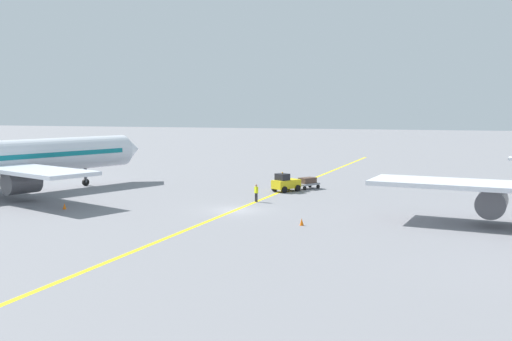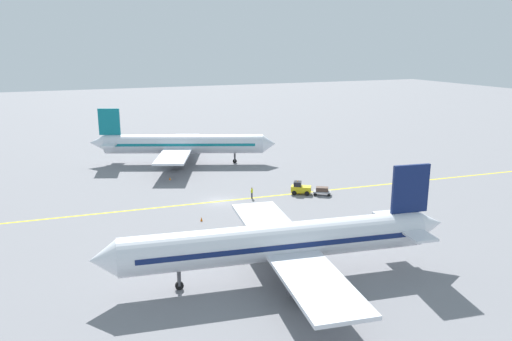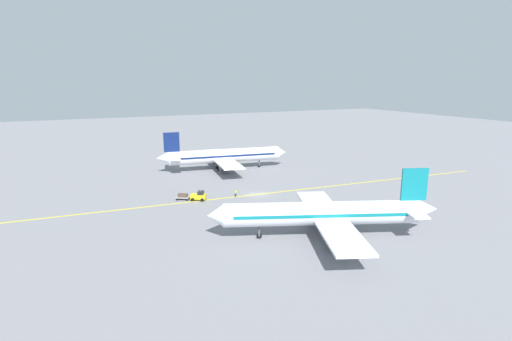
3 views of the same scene
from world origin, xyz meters
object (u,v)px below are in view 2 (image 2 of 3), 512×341
object	(u,v)px
airplane_adjacent_stand	(182,144)
ground_crew_worker	(252,192)
baggage_cart_trailing	(322,190)
traffic_cone_mid_apron	(201,219)
airplane_at_gate	(282,242)
baggage_tug_white	(300,188)
traffic_cone_near_nose	(170,178)

from	to	relation	value
airplane_adjacent_stand	ground_crew_worker	world-z (taller)	airplane_adjacent_stand
airplane_adjacent_stand	baggage_cart_trailing	world-z (taller)	airplane_adjacent_stand
ground_crew_worker	traffic_cone_mid_apron	world-z (taller)	ground_crew_worker
airplane_at_gate	baggage_cart_trailing	size ratio (longest dim) A/B	12.05
baggage_tug_white	baggage_cart_trailing	world-z (taller)	baggage_tug_white
traffic_cone_mid_apron	baggage_tug_white	bearing A→B (deg)	-71.52
airplane_at_gate	traffic_cone_near_nose	bearing A→B (deg)	2.70
baggage_cart_trailing	traffic_cone_near_nose	xyz separation A→B (m)	(17.46, 19.41, -0.49)
baggage_tug_white	traffic_cone_near_nose	world-z (taller)	baggage_tug_white
airplane_adjacent_stand	traffic_cone_near_nose	distance (m)	12.59
airplane_at_gate	baggage_cart_trailing	world-z (taller)	airplane_at_gate
airplane_adjacent_stand	ground_crew_worker	xyz separation A→B (m)	(-25.86, -3.90, -2.80)
baggage_cart_trailing	ground_crew_worker	size ratio (longest dim) A/B	1.75
ground_crew_worker	traffic_cone_near_nose	distance (m)	17.35
ground_crew_worker	traffic_cone_mid_apron	xyz separation A→B (m)	(-6.69, 9.79, -0.63)
airplane_at_gate	baggage_cart_trailing	bearing A→B (deg)	-37.77
baggage_tug_white	baggage_cart_trailing	bearing A→B (deg)	-122.31
airplane_adjacent_stand	traffic_cone_mid_apron	distance (m)	33.26
traffic_cone_near_nose	airplane_at_gate	bearing A→B (deg)	-177.30
baggage_cart_trailing	traffic_cone_near_nose	world-z (taller)	baggage_cart_trailing
airplane_at_gate	traffic_cone_near_nose	distance (m)	40.27
airplane_at_gate	baggage_cart_trailing	distance (m)	28.77
traffic_cone_near_nose	traffic_cone_mid_apron	distance (m)	21.55
airplane_at_gate	ground_crew_worker	bearing A→B (deg)	-15.63
baggage_tug_white	baggage_cart_trailing	xyz separation A→B (m)	(-1.76, -2.79, -0.14)
airplane_adjacent_stand	traffic_cone_mid_apron	bearing A→B (deg)	169.74
baggage_tug_white	ground_crew_worker	bearing A→B (deg)	83.70
traffic_cone_mid_apron	traffic_cone_near_nose	bearing A→B (deg)	-2.24
airplane_at_gate	airplane_adjacent_stand	size ratio (longest dim) A/B	1.04
baggage_cart_trailing	ground_crew_worker	xyz separation A→B (m)	(2.61, 10.47, 0.15)
airplane_adjacent_stand	airplane_at_gate	bearing A→B (deg)	176.46
baggage_tug_white	ground_crew_worker	distance (m)	7.73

